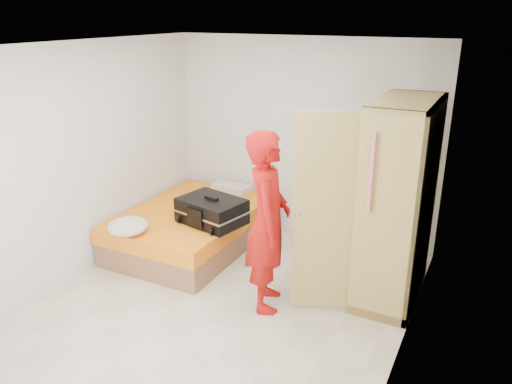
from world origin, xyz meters
The scene contains 7 objects.
room centered at (0.00, 0.00, 1.30)m, with size 4.00×4.02×2.60m.
bed centered at (-1.05, 0.90, 0.25)m, with size 1.42×2.02×0.50m.
wardrobe centered at (1.45, 0.85, 1.00)m, with size 1.14×1.38×2.10m.
person centered at (0.41, 0.12, 0.92)m, with size 0.67×0.44×1.85m, color #B70B14.
suitcase centered at (-0.60, 0.69, 0.65)m, with size 0.86×0.71×0.33m.
round_cushion centered at (-1.29, 0.00, 0.59)m, with size 0.46×0.46×0.17m, color beige.
pillow centered at (-0.93, 1.75, 0.55)m, with size 0.54×0.27×0.10m, color beige.
Camera 1 is at (2.33, -3.97, 2.89)m, focal length 35.00 mm.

